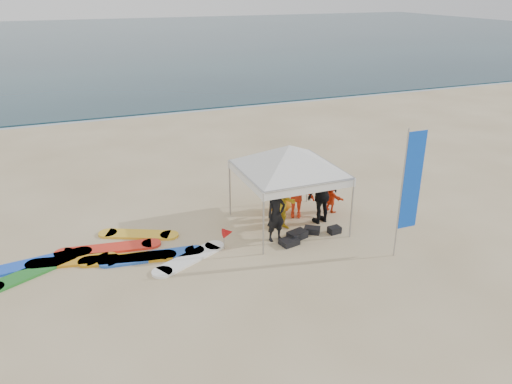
{
  "coord_description": "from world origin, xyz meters",
  "views": [
    {
      "loc": [
        -4.42,
        -9.94,
        6.88
      ],
      "look_at": [
        0.62,
        2.6,
        1.2
      ],
      "focal_mm": 35.0,
      "sensor_mm": 36.0,
      "label": 1
    }
  ],
  "objects_px": {
    "person_yellow": "(282,204)",
    "feather_flag": "(411,182)",
    "person_black_b": "(322,195)",
    "canopy_tent": "(289,146)",
    "surfboard_spread": "(107,256)",
    "person_orange_b": "(281,184)",
    "person_black_a": "(276,215)",
    "person_orange_a": "(297,191)",
    "marker_pennant": "(228,233)",
    "person_seated": "(331,197)"
  },
  "relations": [
    {
      "from": "person_orange_a",
      "to": "marker_pennant",
      "type": "distance_m",
      "value": 2.93
    },
    {
      "from": "person_yellow",
      "to": "person_orange_b",
      "type": "distance_m",
      "value": 1.27
    },
    {
      "from": "person_orange_b",
      "to": "marker_pennant",
      "type": "xyz_separation_m",
      "value": [
        -2.38,
        -1.72,
        -0.45
      ]
    },
    {
      "from": "person_orange_b",
      "to": "canopy_tent",
      "type": "relative_size",
      "value": 0.49
    },
    {
      "from": "person_yellow",
      "to": "person_black_a",
      "type": "bearing_deg",
      "value": -111.15
    },
    {
      "from": "person_black_a",
      "to": "person_orange_a",
      "type": "height_order",
      "value": "person_orange_a"
    },
    {
      "from": "feather_flag",
      "to": "person_orange_a",
      "type": "bearing_deg",
      "value": 117.32
    },
    {
      "from": "person_yellow",
      "to": "canopy_tent",
      "type": "bearing_deg",
      "value": 47.7
    },
    {
      "from": "person_black_a",
      "to": "canopy_tent",
      "type": "height_order",
      "value": "canopy_tent"
    },
    {
      "from": "surfboard_spread",
      "to": "person_seated",
      "type": "bearing_deg",
      "value": 2.75
    },
    {
      "from": "person_seated",
      "to": "canopy_tent",
      "type": "distance_m",
      "value": 2.72
    },
    {
      "from": "person_yellow",
      "to": "person_orange_b",
      "type": "bearing_deg",
      "value": 84.99
    },
    {
      "from": "person_yellow",
      "to": "feather_flag",
      "type": "bearing_deg",
      "value": -29.91
    },
    {
      "from": "canopy_tent",
      "to": "surfboard_spread",
      "type": "xyz_separation_m",
      "value": [
        -5.38,
        0.05,
        -2.52
      ]
    },
    {
      "from": "marker_pennant",
      "to": "surfboard_spread",
      "type": "relative_size",
      "value": 0.11
    },
    {
      "from": "feather_flag",
      "to": "marker_pennant",
      "type": "relative_size",
      "value": 5.62
    },
    {
      "from": "person_black_a",
      "to": "person_yellow",
      "type": "distance_m",
      "value": 0.73
    },
    {
      "from": "person_black_a",
      "to": "feather_flag",
      "type": "relative_size",
      "value": 0.44
    },
    {
      "from": "canopy_tent",
      "to": "surfboard_spread",
      "type": "height_order",
      "value": "canopy_tent"
    },
    {
      "from": "person_seated",
      "to": "surfboard_spread",
      "type": "bearing_deg",
      "value": 79.29
    },
    {
      "from": "person_black_a",
      "to": "marker_pennant",
      "type": "relative_size",
      "value": 2.49
    },
    {
      "from": "person_orange_b",
      "to": "person_yellow",
      "type": "bearing_deg",
      "value": 53.78
    },
    {
      "from": "feather_flag",
      "to": "person_black_a",
      "type": "bearing_deg",
      "value": 144.65
    },
    {
      "from": "person_orange_b",
      "to": "feather_flag",
      "type": "bearing_deg",
      "value": 103.25
    },
    {
      "from": "person_yellow",
      "to": "person_seated",
      "type": "distance_m",
      "value": 2.09
    },
    {
      "from": "canopy_tent",
      "to": "person_seated",
      "type": "bearing_deg",
      "value": 12.64
    },
    {
      "from": "person_black_b",
      "to": "canopy_tent",
      "type": "bearing_deg",
      "value": -20.01
    },
    {
      "from": "person_black_b",
      "to": "person_seated",
      "type": "xyz_separation_m",
      "value": [
        0.67,
        0.58,
        -0.43
      ]
    },
    {
      "from": "person_orange_a",
      "to": "feather_flag",
      "type": "relative_size",
      "value": 0.49
    },
    {
      "from": "person_black_a",
      "to": "person_black_b",
      "type": "xyz_separation_m",
      "value": [
        1.78,
        0.54,
        0.13
      ]
    },
    {
      "from": "person_black_a",
      "to": "person_seated",
      "type": "height_order",
      "value": "person_black_a"
    },
    {
      "from": "surfboard_spread",
      "to": "person_orange_a",
      "type": "bearing_deg",
      "value": 3.88
    },
    {
      "from": "person_black_a",
      "to": "person_orange_a",
      "type": "bearing_deg",
      "value": 36.81
    },
    {
      "from": "person_orange_b",
      "to": "surfboard_spread",
      "type": "distance_m",
      "value": 5.76
    },
    {
      "from": "person_black_a",
      "to": "feather_flag",
      "type": "distance_m",
      "value": 3.77
    },
    {
      "from": "person_black_b",
      "to": "canopy_tent",
      "type": "distance_m",
      "value": 1.96
    },
    {
      "from": "person_black_b",
      "to": "feather_flag",
      "type": "xyz_separation_m",
      "value": [
        1.1,
        -2.58,
        1.19
      ]
    },
    {
      "from": "person_black_a",
      "to": "person_black_b",
      "type": "relative_size",
      "value": 0.86
    },
    {
      "from": "person_orange_b",
      "to": "feather_flag",
      "type": "xyz_separation_m",
      "value": [
        1.95,
        -3.79,
        1.17
      ]
    },
    {
      "from": "person_yellow",
      "to": "feather_flag",
      "type": "height_order",
      "value": "feather_flag"
    },
    {
      "from": "person_orange_b",
      "to": "canopy_tent",
      "type": "bearing_deg",
      "value": 63.7
    },
    {
      "from": "person_black_b",
      "to": "canopy_tent",
      "type": "xyz_separation_m",
      "value": [
        -1.07,
        0.19,
        1.63
      ]
    },
    {
      "from": "person_yellow",
      "to": "marker_pennant",
      "type": "relative_size",
      "value": 2.55
    },
    {
      "from": "canopy_tent",
      "to": "person_black_a",
      "type": "bearing_deg",
      "value": -134.5
    },
    {
      "from": "person_orange_b",
      "to": "marker_pennant",
      "type": "relative_size",
      "value": 2.96
    },
    {
      "from": "person_black_b",
      "to": "surfboard_spread",
      "type": "bearing_deg",
      "value": -12.03
    },
    {
      "from": "person_black_a",
      "to": "canopy_tent",
      "type": "bearing_deg",
      "value": 38.47
    },
    {
      "from": "person_yellow",
      "to": "person_seated",
      "type": "relative_size",
      "value": 1.65
    },
    {
      "from": "person_orange_a",
      "to": "surfboard_spread",
      "type": "relative_size",
      "value": 0.29
    },
    {
      "from": "surfboard_spread",
      "to": "person_yellow",
      "type": "bearing_deg",
      "value": -2.21
    }
  ]
}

